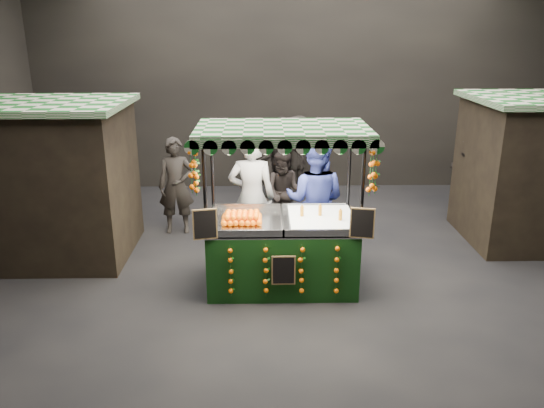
{
  "coord_description": "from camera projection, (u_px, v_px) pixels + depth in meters",
  "views": [
    {
      "loc": [
        -0.74,
        -7.55,
        3.73
      ],
      "look_at": [
        -0.59,
        0.05,
        1.18
      ],
      "focal_mm": 35.18,
      "sensor_mm": 36.0,
      "label": 1
    }
  ],
  "objects": [
    {
      "name": "shopper_4",
      "position": [
        99.0,
        178.0,
        10.82
      ],
      "size": [
        0.81,
        0.56,
        1.58
      ],
      "rotation": [
        0.0,
        0.0,
        3.22
      ],
      "color": "#2A2622",
      "rests_on": "ground"
    },
    {
      "name": "ground",
      "position": [
        309.0,
        276.0,
        8.35
      ],
      "size": [
        12.0,
        12.0,
        0.0
      ],
      "primitive_type": "plane",
      "color": "black",
      "rests_on": "ground"
    },
    {
      "name": "vendor_grey",
      "position": [
        252.0,
        198.0,
        8.75
      ],
      "size": [
        0.79,
        0.54,
        2.1
      ],
      "rotation": [
        0.0,
        0.0,
        3.1
      ],
      "color": "gray",
      "rests_on": "ground"
    },
    {
      "name": "vendor_blue",
      "position": [
        315.0,
        201.0,
        8.66
      ],
      "size": [
        1.19,
        1.05,
        2.06
      ],
      "rotation": [
        0.0,
        0.0,
        2.82
      ],
      "color": "navy",
      "rests_on": "ground"
    },
    {
      "name": "shopper_2",
      "position": [
        282.0,
        159.0,
        11.73
      ],
      "size": [
        1.19,
        0.9,
        1.89
      ],
      "rotation": [
        0.0,
        0.0,
        2.68
      ],
      "color": "#2C2524",
      "rests_on": "ground"
    },
    {
      "name": "shopper_6",
      "position": [
        267.0,
        164.0,
        11.73
      ],
      "size": [
        0.48,
        0.66,
        1.67
      ],
      "rotation": [
        0.0,
        0.0,
        -1.43
      ],
      "color": "#292421",
      "rests_on": "ground"
    },
    {
      "name": "market_hall",
      "position": [
        315.0,
        53.0,
        7.28
      ],
      "size": [
        12.1,
        10.1,
        5.05
      ],
      "color": "black",
      "rests_on": "ground"
    },
    {
      "name": "shopper_0",
      "position": [
        176.0,
        186.0,
        9.9
      ],
      "size": [
        0.69,
        0.47,
        1.81
      ],
      "rotation": [
        0.0,
        0.0,
        0.06
      ],
      "color": "#2B2623",
      "rests_on": "ground"
    },
    {
      "name": "neighbour_stall_left",
      "position": [
        41.0,
        180.0,
        8.8
      ],
      "size": [
        3.0,
        2.2,
        2.6
      ],
      "color": "black",
      "rests_on": "ground"
    },
    {
      "name": "shopper_5",
      "position": [
        473.0,
        181.0,
        10.05
      ],
      "size": [
        1.04,
        1.85,
        1.9
      ],
      "rotation": [
        0.0,
        0.0,
        1.86
      ],
      "color": "black",
      "rests_on": "ground"
    },
    {
      "name": "shopper_1",
      "position": [
        285.0,
        193.0,
        9.88
      ],
      "size": [
        0.86,
        0.72,
        1.58
      ],
      "rotation": [
        0.0,
        0.0,
        -0.17
      ],
      "color": "black",
      "rests_on": "ground"
    },
    {
      "name": "juice_stall",
      "position": [
        283.0,
        240.0,
        7.82
      ],
      "size": [
        2.5,
        1.47,
        2.42
      ],
      "color": "black",
      "rests_on": "ground"
    },
    {
      "name": "shopper_3",
      "position": [
        298.0,
        157.0,
        12.0
      ],
      "size": [
        1.38,
        1.19,
        1.85
      ],
      "rotation": [
        0.0,
        0.0,
        0.52
      ],
      "color": "black",
      "rests_on": "ground"
    }
  ]
}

